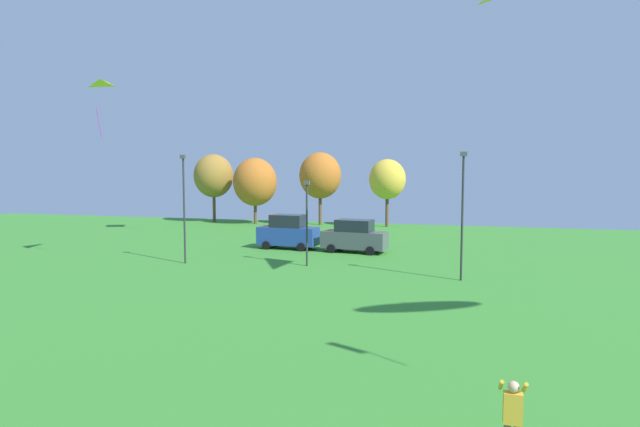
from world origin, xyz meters
TOP-DOWN VIEW (x-y plane):
  - person_standing_mid_field at (4.76, 12.50)m, footprint 0.52×0.50m
  - kite_flying_3 at (-19.11, 29.01)m, footprint 1.83×2.20m
  - kite_flying_4 at (6.95, 27.26)m, footprint 3.35×3.72m
  - parked_car_leftmost at (-9.13, 38.30)m, footprint 4.71×2.19m
  - parked_car_second_from_left at (-3.86, 37.95)m, footprint 4.90×2.36m
  - light_post_0 at (-13.39, 30.52)m, footprint 0.36×0.20m
  - light_post_1 at (-5.57, 31.80)m, footprint 0.36×0.20m
  - light_post_2 at (3.72, 30.04)m, footprint 0.36×0.20m
  - treeline_tree_0 at (-25.13, 56.58)m, footprint 4.70×4.70m
  - treeline_tree_1 at (-19.35, 55.63)m, footprint 5.03×5.03m
  - treeline_tree_2 at (-11.78, 56.51)m, footprint 4.73×4.73m
  - treeline_tree_3 at (-4.20, 56.54)m, footprint 3.96×3.96m

SIDE VIEW (x-z plane):
  - person_standing_mid_field at x=4.76m, z-range 0.11..1.86m
  - parked_car_second_from_left at x=-3.86m, z-range -0.02..2.39m
  - parked_car_leftmost at x=-9.13m, z-range -0.04..2.60m
  - light_post_1 at x=-5.57m, z-range 0.39..5.71m
  - light_post_2 at x=3.72m, z-range 0.41..7.32m
  - light_post_0 at x=-13.39m, z-range 0.41..7.36m
  - treeline_tree_1 at x=-19.35m, z-range 1.03..8.65m
  - treeline_tree_3 at x=-4.20m, z-range 1.48..8.85m
  - treeline_tree_0 at x=-25.13m, z-range 1.46..9.59m
  - treeline_tree_2 at x=-11.78m, z-range 1.48..9.67m
  - kite_flying_3 at x=-19.11m, z-range 9.10..11.75m
  - kite_flying_4 at x=6.95m, z-range 12.93..13.46m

